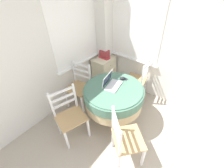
% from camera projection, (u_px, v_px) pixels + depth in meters
% --- Properties ---
extents(corner_room_shell, '(4.59, 4.55, 2.55)m').
position_uv_depth(corner_room_shell, '(112.00, 55.00, 2.34)').
color(corner_room_shell, silver).
rests_on(corner_room_shell, ground_plane).
extents(round_dining_table, '(1.05, 1.05, 0.74)m').
position_uv_depth(round_dining_table, '(114.00, 95.00, 2.65)').
color(round_dining_table, '#4C3D2D').
rests_on(round_dining_table, ground_plane).
extents(laptop, '(0.38, 0.30, 0.22)m').
position_uv_depth(laptop, '(111.00, 83.00, 2.58)').
color(laptop, silver).
rests_on(laptop, round_dining_table).
extents(computer_mouse, '(0.06, 0.09, 0.05)m').
position_uv_depth(computer_mouse, '(122.00, 79.00, 2.74)').
color(computer_mouse, black).
rests_on(computer_mouse, round_dining_table).
extents(cell_phone, '(0.06, 0.12, 0.01)m').
position_uv_depth(cell_phone, '(124.00, 79.00, 2.77)').
color(cell_phone, '#2D2D33').
rests_on(cell_phone, round_dining_table).
extents(dining_chair_near_back_window, '(0.48, 0.51, 0.94)m').
position_uv_depth(dining_chair_near_back_window, '(80.00, 86.00, 3.04)').
color(dining_chair_near_back_window, tan).
rests_on(dining_chair_near_back_window, ground_plane).
extents(dining_chair_near_right_window, '(0.50, 0.48, 0.94)m').
position_uv_depth(dining_chair_near_right_window, '(138.00, 80.00, 3.21)').
color(dining_chair_near_right_window, tan).
rests_on(dining_chair_near_right_window, ground_plane).
extents(dining_chair_camera_near, '(0.60, 0.60, 0.94)m').
position_uv_depth(dining_chair_camera_near, '(125.00, 139.00, 2.10)').
color(dining_chair_camera_near, tan).
rests_on(dining_chair_camera_near, ground_plane).
extents(dining_chair_left_flank, '(0.54, 0.52, 0.94)m').
position_uv_depth(dining_chair_left_flank, '(70.00, 116.00, 2.43)').
color(dining_chair_left_flank, tan).
rests_on(dining_chair_left_flank, ground_plane).
extents(corner_cabinet, '(0.53, 0.41, 0.71)m').
position_uv_depth(corner_cabinet, '(104.00, 71.00, 3.69)').
color(corner_cabinet, beige).
rests_on(corner_cabinet, ground_plane).
extents(storage_box, '(0.15, 0.20, 0.17)m').
position_uv_depth(storage_box, '(105.00, 54.00, 3.45)').
color(storage_box, '#9E3338').
rests_on(storage_box, corner_cabinet).
extents(book_on_cabinet, '(0.12, 0.25, 0.02)m').
position_uv_depth(book_on_cabinet, '(104.00, 58.00, 3.46)').
color(book_on_cabinet, '#BC3338').
rests_on(book_on_cabinet, corner_cabinet).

